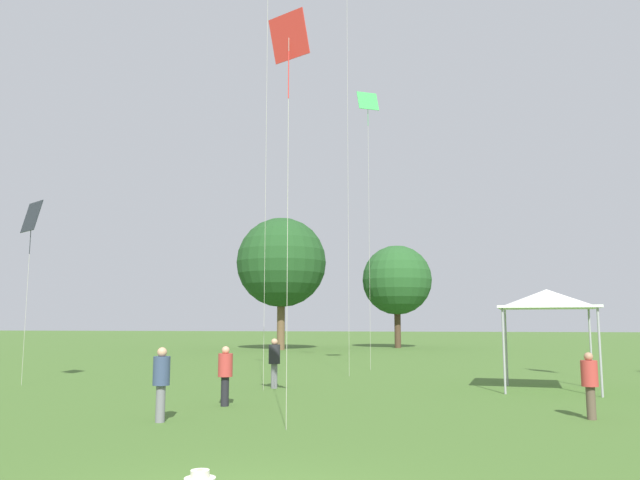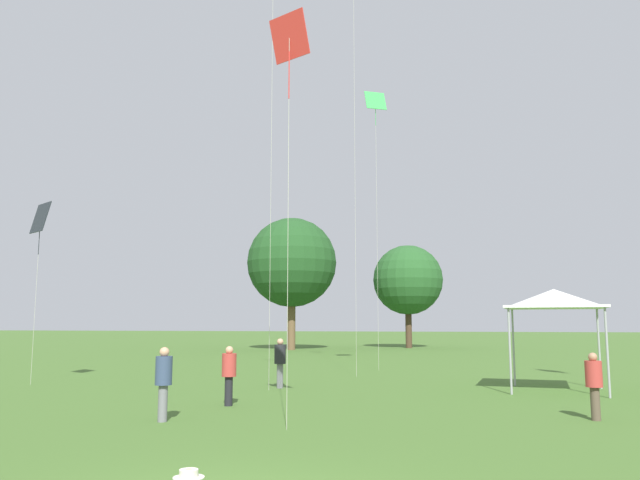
{
  "view_description": "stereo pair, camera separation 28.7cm",
  "coord_description": "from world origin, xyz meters",
  "px_view_note": "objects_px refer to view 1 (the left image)",
  "views": [
    {
      "loc": [
        2.42,
        -7.04,
        2.2
      ],
      "look_at": [
        -0.07,
        5.57,
        3.91
      ],
      "focal_mm": 35.0,
      "sensor_mm": 36.0,
      "label": 1
    },
    {
      "loc": [
        2.7,
        -6.99,
        2.2
      ],
      "look_at": [
        -0.07,
        5.57,
        3.91
      ],
      "focal_mm": 35.0,
      "sensor_mm": 36.0,
      "label": 2
    }
  ],
  "objects_px": {
    "person_standing_1": "(274,359)",
    "canopy_tent": "(547,299)",
    "kite_0": "(289,46)",
    "distant_tree_0": "(397,280)",
    "distant_tree_1": "(281,263)",
    "person_standing_3": "(161,378)",
    "person_standing_0": "(590,380)",
    "kite_1": "(368,110)",
    "person_standing_4": "(225,371)",
    "kite_4": "(32,219)"
  },
  "relations": [
    {
      "from": "person_standing_3",
      "to": "distant_tree_0",
      "type": "distance_m",
      "value": 42.73
    },
    {
      "from": "person_standing_4",
      "to": "kite_0",
      "type": "bearing_deg",
      "value": -92.96
    },
    {
      "from": "distant_tree_1",
      "to": "kite_0",
      "type": "bearing_deg",
      "value": -75.1
    },
    {
      "from": "canopy_tent",
      "to": "kite_0",
      "type": "distance_m",
      "value": 12.31
    },
    {
      "from": "distant_tree_0",
      "to": "distant_tree_1",
      "type": "relative_size",
      "value": 0.83
    },
    {
      "from": "kite_0",
      "to": "person_standing_1",
      "type": "bearing_deg",
      "value": -0.95
    },
    {
      "from": "person_standing_3",
      "to": "kite_0",
      "type": "xyz_separation_m",
      "value": [
        3.0,
        -0.41,
        7.39
      ]
    },
    {
      "from": "person_standing_0",
      "to": "person_standing_4",
      "type": "relative_size",
      "value": 0.97
    },
    {
      "from": "kite_0",
      "to": "person_standing_3",
      "type": "bearing_deg",
      "value": 64.27
    },
    {
      "from": "person_standing_3",
      "to": "person_standing_4",
      "type": "bearing_deg",
      "value": 150.62
    },
    {
      "from": "person_standing_1",
      "to": "canopy_tent",
      "type": "height_order",
      "value": "canopy_tent"
    },
    {
      "from": "person_standing_3",
      "to": "kite_1",
      "type": "distance_m",
      "value": 20.17
    },
    {
      "from": "person_standing_3",
      "to": "distant_tree_0",
      "type": "height_order",
      "value": "distant_tree_0"
    },
    {
      "from": "person_standing_1",
      "to": "distant_tree_1",
      "type": "bearing_deg",
      "value": 88.72
    },
    {
      "from": "person_standing_0",
      "to": "distant_tree_1",
      "type": "distance_m",
      "value": 38.52
    },
    {
      "from": "person_standing_4",
      "to": "distant_tree_1",
      "type": "relative_size",
      "value": 0.14
    },
    {
      "from": "person_standing_0",
      "to": "kite_1",
      "type": "xyz_separation_m",
      "value": [
        -6.68,
        13.94,
        11.74
      ]
    },
    {
      "from": "kite_1",
      "to": "person_standing_3",
      "type": "bearing_deg",
      "value": -83.62
    },
    {
      "from": "person_standing_1",
      "to": "person_standing_3",
      "type": "bearing_deg",
      "value": -109.99
    },
    {
      "from": "kite_0",
      "to": "distant_tree_1",
      "type": "relative_size",
      "value": 0.83
    },
    {
      "from": "person_standing_0",
      "to": "kite_1",
      "type": "height_order",
      "value": "kite_1"
    },
    {
      "from": "person_standing_0",
      "to": "person_standing_3",
      "type": "relative_size",
      "value": 0.92
    },
    {
      "from": "person_standing_4",
      "to": "distant_tree_1",
      "type": "height_order",
      "value": "distant_tree_1"
    },
    {
      "from": "distant_tree_1",
      "to": "canopy_tent",
      "type": "bearing_deg",
      "value": -59.66
    },
    {
      "from": "canopy_tent",
      "to": "person_standing_0",
      "type": "bearing_deg",
      "value": -90.93
    },
    {
      "from": "canopy_tent",
      "to": "distant_tree_1",
      "type": "xyz_separation_m",
      "value": [
        -16.46,
        28.13,
        4.19
      ]
    },
    {
      "from": "kite_4",
      "to": "distant_tree_0",
      "type": "bearing_deg",
      "value": 149.94
    },
    {
      "from": "person_standing_0",
      "to": "distant_tree_0",
      "type": "xyz_separation_m",
      "value": [
        -7.26,
        40.1,
        5.06
      ]
    },
    {
      "from": "person_standing_0",
      "to": "kite_0",
      "type": "bearing_deg",
      "value": -173.68
    },
    {
      "from": "person_standing_0",
      "to": "kite_4",
      "type": "distance_m",
      "value": 19.2
    },
    {
      "from": "person_standing_0",
      "to": "distant_tree_0",
      "type": "relative_size",
      "value": 0.17
    },
    {
      "from": "person_standing_1",
      "to": "distant_tree_0",
      "type": "xyz_separation_m",
      "value": [
        1.68,
        34.9,
        4.97
      ]
    },
    {
      "from": "person_standing_1",
      "to": "kite_4",
      "type": "xyz_separation_m",
      "value": [
        -9.04,
        -0.76,
        4.98
      ]
    },
    {
      "from": "person_standing_0",
      "to": "kite_1",
      "type": "distance_m",
      "value": 19.41
    },
    {
      "from": "person_standing_1",
      "to": "distant_tree_0",
      "type": "bearing_deg",
      "value": 71.66
    },
    {
      "from": "person_standing_1",
      "to": "person_standing_4",
      "type": "distance_m",
      "value": 4.63
    },
    {
      "from": "kite_4",
      "to": "distant_tree_0",
      "type": "xyz_separation_m",
      "value": [
        10.72,
        35.66,
        -0.01
      ]
    },
    {
      "from": "canopy_tent",
      "to": "kite_4",
      "type": "relative_size",
      "value": 0.52
    },
    {
      "from": "person_standing_0",
      "to": "kite_1",
      "type": "bearing_deg",
      "value": 99.55
    },
    {
      "from": "kite_1",
      "to": "person_standing_1",
      "type": "bearing_deg",
      "value": -88.23
    },
    {
      "from": "distant_tree_1",
      "to": "distant_tree_0",
      "type": "bearing_deg",
      "value": 32.48
    },
    {
      "from": "person_standing_0",
      "to": "kite_0",
      "type": "relative_size",
      "value": 0.17
    },
    {
      "from": "person_standing_0",
      "to": "person_standing_4",
      "type": "distance_m",
      "value": 9.05
    },
    {
      "from": "person_standing_1",
      "to": "canopy_tent",
      "type": "xyz_separation_m",
      "value": [
        9.05,
        0.97,
        1.98
      ]
    },
    {
      "from": "person_standing_3",
      "to": "distant_tree_1",
      "type": "relative_size",
      "value": 0.15
    },
    {
      "from": "kite_0",
      "to": "distant_tree_1",
      "type": "xyz_separation_m",
      "value": [
        -9.84,
        36.99,
        -1.21
      ]
    },
    {
      "from": "person_standing_0",
      "to": "person_standing_1",
      "type": "relative_size",
      "value": 0.91
    },
    {
      "from": "person_standing_4",
      "to": "canopy_tent",
      "type": "distance_m",
      "value": 10.91
    },
    {
      "from": "person_standing_4",
      "to": "kite_0",
      "type": "distance_m",
      "value": 8.5
    },
    {
      "from": "person_standing_4",
      "to": "distant_tree_0",
      "type": "distance_m",
      "value": 39.89
    }
  ]
}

